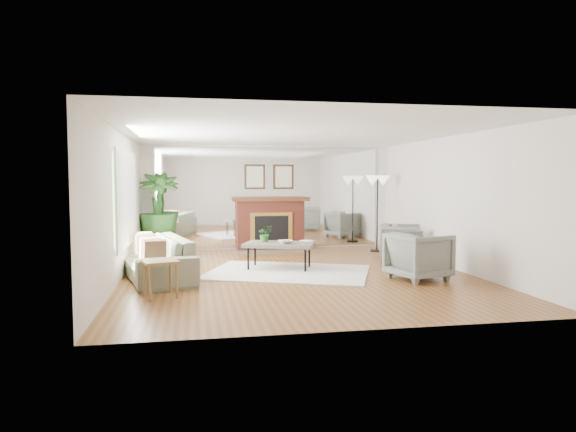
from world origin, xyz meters
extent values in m
plane|color=brown|center=(0.00, 0.00, 0.00)|extent=(7.00, 7.00, 0.00)
cube|color=silver|center=(-2.99, 0.00, 1.25)|extent=(0.02, 7.00, 2.50)
cube|color=silver|center=(2.99, 0.00, 1.25)|extent=(0.02, 7.00, 2.50)
cube|color=silver|center=(0.00, 3.49, 1.25)|extent=(6.00, 0.02, 2.50)
cube|color=silver|center=(0.00, 3.47, 1.25)|extent=(5.40, 0.04, 2.40)
cube|color=#B2E09E|center=(-2.96, 0.40, 1.35)|extent=(0.04, 2.40, 1.50)
cube|color=maroon|center=(0.00, 3.28, 0.60)|extent=(1.60, 0.40, 1.20)
cube|color=gold|center=(0.00, 3.07, 0.48)|extent=(1.00, 0.04, 0.85)
cube|color=black|center=(0.00, 3.05, 0.48)|extent=(0.80, 0.04, 0.70)
cube|color=#60574B|center=(0.00, 2.93, 0.01)|extent=(1.70, 0.55, 0.03)
cube|color=#482917|center=(0.00, 3.26, 1.22)|extent=(1.85, 0.46, 0.10)
cube|color=black|center=(-0.35, 3.43, 1.75)|extent=(0.50, 0.04, 0.60)
cube|color=black|center=(0.35, 3.43, 1.75)|extent=(0.50, 0.04, 0.60)
cube|color=silver|center=(-0.14, 0.11, 0.02)|extent=(3.35, 2.90, 0.03)
cube|color=#60574B|center=(-0.24, 0.48, 0.48)|extent=(1.45, 1.14, 0.06)
cylinder|color=black|center=(-0.83, 0.42, 0.22)|extent=(0.04, 0.04, 0.44)
cylinder|color=black|center=(0.16, 0.05, 0.22)|extent=(0.04, 0.04, 0.44)
cylinder|color=black|center=(-0.64, 0.91, 0.22)|extent=(0.04, 0.04, 0.44)
cylinder|color=black|center=(0.34, 0.54, 0.22)|extent=(0.04, 0.04, 0.44)
imported|color=gray|center=(-2.45, 0.09, 0.35)|extent=(1.48, 2.55, 0.70)
imported|color=gray|center=(2.49, 1.31, 0.37)|extent=(1.07, 1.06, 0.75)
imported|color=gray|center=(1.91, -0.86, 0.40)|extent=(1.08, 1.06, 0.80)
cube|color=olive|center=(-2.28, -1.42, 0.51)|extent=(0.58, 0.58, 0.04)
cylinder|color=olive|center=(-2.41, -1.65, 0.25)|extent=(0.04, 0.04, 0.50)
cylinder|color=olive|center=(-2.05, -1.55, 0.25)|extent=(0.04, 0.04, 0.50)
cylinder|color=olive|center=(-2.51, -1.29, 0.25)|extent=(0.04, 0.04, 0.50)
cylinder|color=olive|center=(-2.15, -1.19, 0.25)|extent=(0.04, 0.04, 0.50)
cylinder|color=black|center=(-2.60, 3.06, 0.19)|extent=(0.54, 0.54, 0.38)
imported|color=#376826|center=(-2.60, 3.06, 1.06)|extent=(0.97, 0.97, 1.58)
cylinder|color=black|center=(2.42, 2.51, 0.02)|extent=(0.30, 0.30, 0.04)
cylinder|color=black|center=(2.42, 2.51, 0.86)|extent=(0.03, 0.03, 1.71)
cone|color=#F2EBCD|center=(2.29, 2.51, 1.66)|extent=(0.32, 0.32, 0.24)
cone|color=#F2EBCD|center=(2.54, 2.51, 1.66)|extent=(0.32, 0.32, 0.24)
imported|color=#376826|center=(-0.48, 0.69, 0.66)|extent=(0.34, 0.32, 0.31)
imported|color=olive|center=(-0.15, 0.33, 0.54)|extent=(0.32, 0.32, 0.06)
imported|color=olive|center=(0.23, 0.53, 0.52)|extent=(0.29, 0.32, 0.02)
camera|label=1|loc=(-1.79, -8.86, 1.67)|focal=32.00mm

